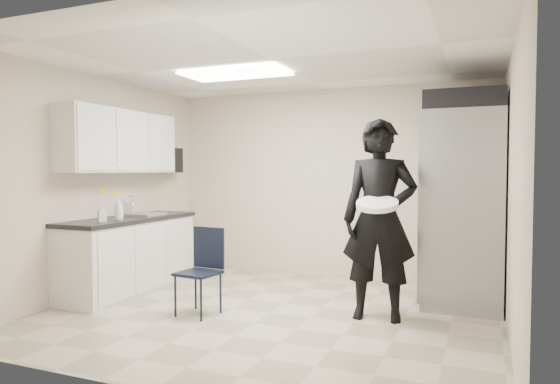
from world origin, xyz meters
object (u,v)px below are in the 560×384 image
at_px(lower_counter, 130,256).
at_px(commercial_fridge, 464,208).
at_px(man_tuxedo, 379,219).
at_px(folding_chair, 198,273).

distance_m(lower_counter, commercial_fridge, 3.98).
distance_m(lower_counter, man_tuxedo, 3.08).
distance_m(lower_counter, folding_chair, 1.41).
bearing_deg(lower_counter, commercial_fridge, 15.88).
bearing_deg(man_tuxedo, commercial_fridge, 48.73).
bearing_deg(commercial_fridge, lower_counter, -164.12).
xyz_separation_m(commercial_fridge, man_tuxedo, (-0.75, -1.05, -0.06)).
bearing_deg(folding_chair, commercial_fridge, 39.94).
bearing_deg(lower_counter, man_tuxedo, 0.46).
bearing_deg(man_tuxedo, folding_chair, -167.45).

